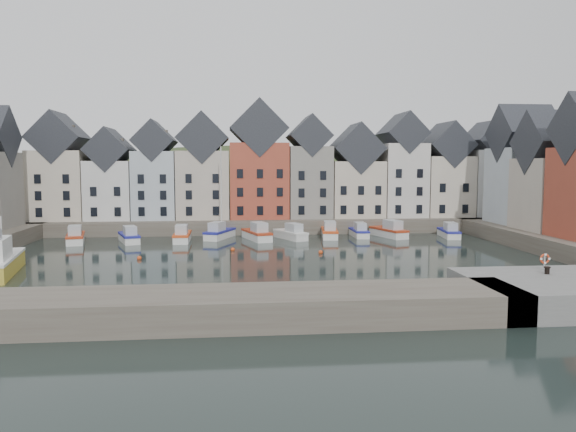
{
  "coord_description": "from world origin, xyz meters",
  "views": [
    {
      "loc": [
        -4.11,
        -57.72,
        10.31
      ],
      "look_at": [
        2.35,
        6.0,
        4.26
      ],
      "focal_mm": 35.0,
      "sensor_mm": 36.0,
      "label": 1
    }
  ],
  "objects": [
    {
      "name": "boat_e",
      "position": [
        -0.68,
        17.17,
        0.8
      ],
      "size": [
        4.08,
        7.36,
        2.7
      ],
      "rotation": [
        0.0,
        0.0,
        0.29
      ],
      "color": "silver",
      "rests_on": "ground"
    },
    {
      "name": "hillside",
      "position": [
        0.02,
        56.0,
        -17.96
      ],
      "size": [
        153.6,
        70.4,
        64.0
      ],
      "color": "#26371B",
      "rests_on": "ground"
    },
    {
      "name": "near_wall",
      "position": [
        -10.0,
        -22.0,
        1.0
      ],
      "size": [
        50.0,
        6.0,
        2.0
      ],
      "primitive_type": "cube",
      "color": "#4F473D",
      "rests_on": "ground"
    },
    {
      "name": "life_ring_post",
      "position": [
        20.14,
        -16.84,
        2.86
      ],
      "size": [
        0.8,
        0.17,
        1.3
      ],
      "color": "gray",
      "rests_on": "near_quay"
    },
    {
      "name": "boat_i",
      "position": [
        17.85,
        18.24,
        0.8
      ],
      "size": [
        4.15,
        7.32,
        2.68
      ],
      "rotation": [
        0.0,
        0.0,
        0.3
      ],
      "color": "silver",
      "rests_on": "ground"
    },
    {
      "name": "boat_f",
      "position": [
        3.95,
        17.45,
        0.73
      ],
      "size": [
        4.43,
        6.63,
        2.45
      ],
      "rotation": [
        0.0,
        0.0,
        0.42
      ],
      "color": "silver",
      "rests_on": "ground"
    },
    {
      "name": "boat_g",
      "position": [
        9.41,
        18.52,
        0.77
      ],
      "size": [
        2.91,
        6.95,
        2.59
      ],
      "rotation": [
        0.0,
        0.0,
        -0.12
      ],
      "color": "silver",
      "rests_on": "ground"
    },
    {
      "name": "boat_a",
      "position": [
        -24.21,
        16.5,
        0.77
      ],
      "size": [
        3.5,
        7.04,
        2.59
      ],
      "rotation": [
        0.0,
        0.0,
        0.22
      ],
      "color": "silver",
      "rests_on": "ground"
    },
    {
      "name": "mooring_buoys",
      "position": [
        -4.0,
        5.33,
        0.15
      ],
      "size": [
        20.5,
        5.5,
        0.5
      ],
      "color": "#CB4317",
      "rests_on": "ground"
    },
    {
      "name": "mooring_bollard",
      "position": [
        19.47,
        -18.36,
        2.31
      ],
      "size": [
        0.48,
        0.48,
        0.56
      ],
      "color": "black",
      "rests_on": "near_quay"
    },
    {
      "name": "boat_d",
      "position": [
        -5.79,
        19.0,
        0.83
      ],
      "size": [
        4.47,
        7.02,
        12.86
      ],
      "rotation": [
        0.0,
        0.0,
        -0.39
      ],
      "color": "silver",
      "rests_on": "ground"
    },
    {
      "name": "ground",
      "position": [
        0.0,
        0.0,
        0.0
      ],
      "size": [
        260.0,
        260.0,
        0.0
      ],
      "primitive_type": "plane",
      "color": "black",
      "rests_on": "ground"
    },
    {
      "name": "boat_h",
      "position": [
        13.71,
        19.0,
        0.68
      ],
      "size": [
        1.93,
        5.99,
        2.29
      ],
      "rotation": [
        0.0,
        0.0,
        -0.01
      ],
      "color": "silver",
      "rests_on": "ground"
    },
    {
      "name": "far_terrace",
      "position": [
        3.21,
        28.0,
        8.88
      ],
      "size": [
        72.37,
        8.16,
        17.78
      ],
      "color": "beige",
      "rests_on": "far_quay"
    },
    {
      "name": "far_quay",
      "position": [
        0.0,
        30.0,
        1.0
      ],
      "size": [
        90.0,
        16.0,
        2.0
      ],
      "primitive_type": "cube",
      "color": "#4F473D",
      "rests_on": "ground"
    },
    {
      "name": "boat_b",
      "position": [
        -17.41,
        16.48,
        0.73
      ],
      "size": [
        3.9,
        6.66,
        2.44
      ],
      "rotation": [
        0.0,
        0.0,
        0.32
      ],
      "color": "silver",
      "rests_on": "ground"
    },
    {
      "name": "right_terrace",
      "position": [
        36.0,
        8.07,
        8.91
      ],
      "size": [
        8.3,
        24.25,
        16.36
      ],
      "color": "#ACB7BE",
      "rests_on": "right_quay"
    },
    {
      "name": "boat_c",
      "position": [
        -10.59,
        16.54,
        0.75
      ],
      "size": [
        2.06,
        6.56,
        2.52
      ],
      "rotation": [
        0.0,
        0.0,
        0.0
      ],
      "color": "silver",
      "rests_on": "ground"
    },
    {
      "name": "boat_j",
      "position": [
        25.99,
        16.98,
        0.71
      ],
      "size": [
        2.74,
        6.41,
        2.38
      ],
      "rotation": [
        0.0,
        0.0,
        -0.13
      ],
      "color": "silver",
      "rests_on": "ground"
    }
  ]
}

